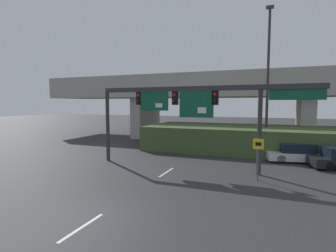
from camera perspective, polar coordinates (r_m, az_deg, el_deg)
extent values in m
plane|color=#2D2D30|center=(11.34, -15.33, -18.73)|extent=(160.00, 160.00, 0.00)
cube|color=silver|center=(10.75, -18.20, -20.17)|extent=(0.14, 2.40, 0.01)
cube|color=silver|center=(17.49, -0.33, -10.03)|extent=(0.14, 2.40, 0.01)
cube|color=silver|center=(25.16, 6.77, -5.44)|extent=(0.14, 2.40, 0.01)
cube|color=silver|center=(33.10, 10.46, -2.99)|extent=(0.14, 2.40, 0.01)
cylinder|color=#2D2D30|center=(21.11, -12.99, 0.25)|extent=(0.28, 0.28, 5.68)
cylinder|color=#2D2D30|center=(17.39, 19.30, -0.88)|extent=(0.28, 0.28, 5.68)
cube|color=#2D2D30|center=(17.90, 7.16, 8.12)|extent=(14.97, 0.32, 0.32)
cube|color=black|center=(19.57, -6.26, 5.99)|extent=(0.40, 0.28, 0.95)
sphere|color=red|center=(19.42, -6.50, 6.63)|extent=(0.22, 0.22, 0.22)
sphere|color=black|center=(19.42, -6.49, 5.37)|extent=(0.22, 0.22, 0.22)
cube|color=black|center=(18.42, 1.57, 6.09)|extent=(0.40, 0.28, 0.95)
sphere|color=red|center=(18.26, 1.38, 6.77)|extent=(0.22, 0.22, 0.22)
sphere|color=black|center=(18.26, 1.38, 5.42)|extent=(0.22, 0.22, 0.22)
cube|color=black|center=(17.65, 10.25, 6.06)|extent=(0.40, 0.28, 0.95)
sphere|color=red|center=(17.49, 10.15, 6.77)|extent=(0.22, 0.22, 0.22)
sphere|color=black|center=(17.48, 10.13, 5.37)|extent=(0.22, 0.22, 0.22)
cube|color=#0F4C33|center=(18.92, -2.98, 5.43)|extent=(2.13, 0.08, 1.36)
cube|color=white|center=(18.72, -2.00, 4.51)|extent=(0.53, 0.03, 0.30)
cube|color=#0F4C33|center=(17.85, 6.16, 4.73)|extent=(2.36, 0.08, 1.80)
cube|color=white|center=(17.70, 7.39, 3.41)|extent=(0.59, 0.03, 0.40)
cube|color=#0F4C33|center=(17.29, 26.25, 6.17)|extent=(3.08, 0.07, 0.64)
cylinder|color=#4C4C4C|center=(16.27, 18.99, -6.88)|extent=(0.08, 0.08, 2.53)
cube|color=yellow|center=(16.06, 19.08, -3.72)|extent=(0.60, 0.03, 0.60)
cube|color=black|center=(16.05, 19.07, -3.73)|extent=(0.33, 0.01, 0.21)
cylinder|color=#2D2D30|center=(26.39, 20.88, 9.06)|extent=(0.24, 0.24, 13.13)
cube|color=#333333|center=(27.72, 21.34, 22.96)|extent=(0.70, 0.36, 0.24)
cube|color=#A39E93|center=(32.85, 10.64, 7.76)|extent=(45.79, 7.77, 1.86)
cube|color=#A39E93|center=(29.36, 9.27, 10.83)|extent=(45.79, 0.40, 0.90)
cube|color=#A39E93|center=(36.03, -4.83, 1.91)|extent=(1.40, 6.22, 5.26)
cube|color=#A39E93|center=(32.42, 27.66, 1.03)|extent=(1.40, 6.22, 5.26)
cube|color=#42562D|center=(26.32, 15.69, -2.61)|extent=(18.07, 7.81, 2.29)
cube|color=silver|center=(22.77, 26.61, -5.86)|extent=(5.00, 2.71, 0.60)
cube|color=black|center=(22.61, 26.21, -4.24)|extent=(2.74, 2.08, 0.70)
cylinder|color=black|center=(23.98, 29.44, -5.79)|extent=(0.67, 0.34, 0.64)
cylinder|color=black|center=(22.53, 30.77, -6.51)|extent=(0.67, 0.34, 0.64)
cylinder|color=black|center=(23.18, 22.54, -5.88)|extent=(0.67, 0.34, 0.64)
cylinder|color=black|center=(21.67, 23.44, -6.65)|extent=(0.67, 0.34, 0.64)
cylinder|color=black|center=(22.21, 30.04, -6.64)|extent=(0.67, 0.36, 0.64)
cylinder|color=black|center=(20.70, 31.78, -7.52)|extent=(0.67, 0.36, 0.64)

